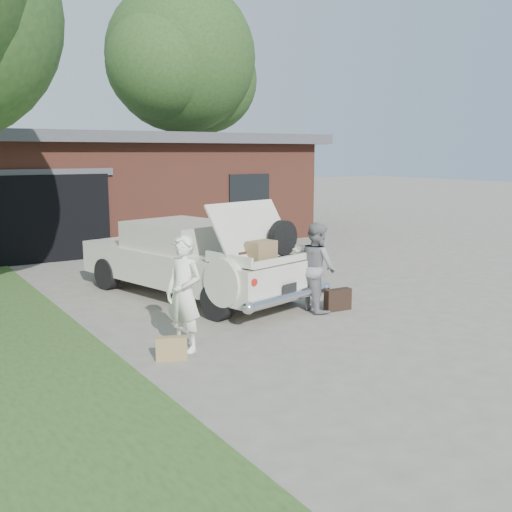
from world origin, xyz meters
TOP-DOWN VIEW (x-y plane):
  - ground at (0.00, 0.00)m, footprint 90.00×90.00m
  - house at (0.98, 11.47)m, footprint 12.80×7.80m
  - tree_right at (6.35, 16.13)m, footprint 7.16×6.23m
  - sedan at (-0.03, 2.80)m, footprint 3.03×5.29m
  - woman_left at (-1.61, -0.05)m, footprint 0.59×0.70m
  - woman_right at (1.28, 0.63)m, footprint 0.68×0.82m
  - suitcase_left at (-1.94, -0.32)m, footprint 0.44×0.29m
  - suitcase_right at (1.61, 0.44)m, footprint 0.51×0.20m

SIDE VIEW (x-z plane):
  - ground at x=0.00m, z-range 0.00..0.00m
  - suitcase_left at x=-1.94m, z-range 0.00..0.32m
  - suitcase_right at x=1.61m, z-range 0.00..0.38m
  - sedan at x=-0.03m, z-range -0.22..1.68m
  - woman_right at x=1.28m, z-range 0.00..1.56m
  - woman_left at x=-1.61m, z-range 0.00..1.63m
  - house at x=0.98m, z-range 0.02..3.32m
  - tree_right at x=6.35m, z-range 1.49..11.25m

